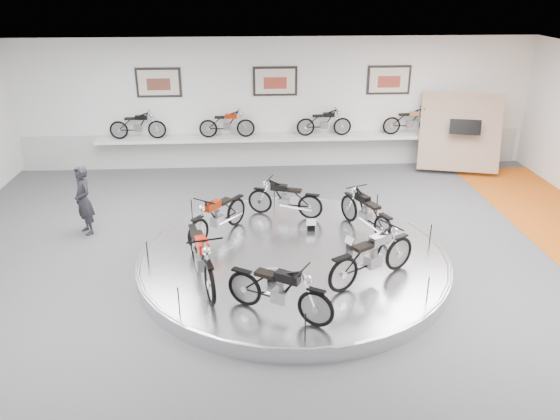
{
  "coord_description": "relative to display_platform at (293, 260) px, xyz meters",
  "views": [
    {
      "loc": [
        -0.92,
        -9.75,
        5.59
      ],
      "look_at": [
        -0.26,
        0.6,
        1.17
      ],
      "focal_mm": 35.0,
      "sensor_mm": 36.0,
      "label": 1
    }
  ],
  "objects": [
    {
      "name": "poster_center",
      "position": [
        0.0,
        6.66,
        2.55
      ],
      "size": [
        1.35,
        0.06,
        0.88
      ],
      "primitive_type": "cube",
      "color": "beige",
      "rests_on": "wall_back"
    },
    {
      "name": "bike_e",
      "position": [
        -0.43,
        -2.22,
        0.65
      ],
      "size": [
        1.76,
        1.4,
        1.0
      ],
      "primitive_type": null,
      "rotation": [
        0.0,
        0.0,
        5.74
      ],
      "color": "black",
      "rests_on": "display_platform"
    },
    {
      "name": "shelf_bike_c",
      "position": [
        1.5,
        6.4,
        1.27
      ],
      "size": [
        1.22,
        0.43,
        0.73
      ],
      "primitive_type": null,
      "color": "black",
      "rests_on": "shelf"
    },
    {
      "name": "bike_b",
      "position": [
        -0.03,
        1.97,
        0.61
      ],
      "size": [
        1.66,
        1.06,
        0.92
      ],
      "primitive_type": null,
      "rotation": [
        0.0,
        0.0,
        2.79
      ],
      "color": "black",
      "rests_on": "display_platform"
    },
    {
      "name": "display_platform",
      "position": [
        0.0,
        0.0,
        0.0
      ],
      "size": [
        6.4,
        6.4,
        0.3
      ],
      "primitive_type": "cylinder",
      "color": "silver",
      "rests_on": "floor"
    },
    {
      "name": "platform_rim",
      "position": [
        0.0,
        0.0,
        0.12
      ],
      "size": [
        6.4,
        6.4,
        0.1
      ],
      "primitive_type": "torus",
      "color": "#B2B2BA",
      "rests_on": "display_platform"
    },
    {
      "name": "bike_f",
      "position": [
        1.38,
        -1.16,
        0.68
      ],
      "size": [
        1.86,
        1.47,
        1.06
      ],
      "primitive_type": null,
      "rotation": [
        0.0,
        0.0,
        6.83
      ],
      "color": "#A0A1A5",
      "rests_on": "display_platform"
    },
    {
      "name": "display_panel",
      "position": [
        5.6,
        5.8,
        1.1
      ],
      "size": [
        2.56,
        1.52,
        2.3
      ],
      "primitive_type": "cube",
      "rotation": [
        -0.35,
        0.0,
        -0.26
      ],
      "color": "#9B7A63",
      "rests_on": "floor"
    },
    {
      "name": "shelf_bike_a",
      "position": [
        -4.2,
        6.4,
        1.27
      ],
      "size": [
        1.22,
        0.43,
        0.73
      ],
      "primitive_type": null,
      "color": "black",
      "rests_on": "shelf"
    },
    {
      "name": "wall_back",
      "position": [
        0.0,
        6.7,
        1.85
      ],
      "size": [
        16.0,
        0.0,
        16.0
      ],
      "primitive_type": "plane",
      "rotation": [
        1.57,
        0.0,
        0.0
      ],
      "color": "white",
      "rests_on": "floor"
    },
    {
      "name": "visitor",
      "position": [
        -4.73,
        1.96,
        0.68
      ],
      "size": [
        0.68,
        0.72,
        1.66
      ],
      "primitive_type": "imported",
      "rotation": [
        0.0,
        0.0,
        -0.92
      ],
      "color": "black",
      "rests_on": "floor"
    },
    {
      "name": "shelf_bike_d",
      "position": [
        4.2,
        6.4,
        1.27
      ],
      "size": [
        1.22,
        0.43,
        0.73
      ],
      "primitive_type": null,
      "color": "#A0A1A5",
      "rests_on": "shelf"
    },
    {
      "name": "poster_left",
      "position": [
        -3.5,
        6.66,
        2.55
      ],
      "size": [
        1.35,
        0.06,
        0.88
      ],
      "primitive_type": "cube",
      "color": "beige",
      "rests_on": "wall_back"
    },
    {
      "name": "ceiling",
      "position": [
        0.0,
        -0.3,
        3.85
      ],
      "size": [
        16.0,
        16.0,
        0.0
      ],
      "primitive_type": "plane",
      "rotation": [
        3.14,
        0.0,
        0.0
      ],
      "color": "white",
      "rests_on": "wall_back"
    },
    {
      "name": "bike_c",
      "position": [
        -1.59,
        0.96,
        0.65
      ],
      "size": [
        1.47,
        1.73,
        1.0
      ],
      "primitive_type": null,
      "rotation": [
        0.0,
        0.0,
        4.09
      ],
      "color": "#911F04",
      "rests_on": "display_platform"
    },
    {
      "name": "floor",
      "position": [
        0.0,
        -0.3,
        -0.15
      ],
      "size": [
        16.0,
        16.0,
        0.0
      ],
      "primitive_type": "plane",
      "color": "#4E4E51",
      "rests_on": "ground"
    },
    {
      "name": "poster_right",
      "position": [
        3.5,
        6.66,
        2.55
      ],
      "size": [
        1.35,
        0.06,
        0.88
      ],
      "primitive_type": "cube",
      "color": "beige",
      "rests_on": "wall_back"
    },
    {
      "name": "shelf_bike_b",
      "position": [
        -1.5,
        6.4,
        1.27
      ],
      "size": [
        1.22,
        0.43,
        0.73
      ],
      "primitive_type": null,
      "color": "#911F04",
      "rests_on": "shelf"
    },
    {
      "name": "shelf",
      "position": [
        0.0,
        6.4,
        0.85
      ],
      "size": [
        11.0,
        0.55,
        0.1
      ],
      "primitive_type": "cube",
      "color": "silver",
      "rests_on": "wall_back"
    },
    {
      "name": "bike_a",
      "position": [
        1.71,
        0.97,
        0.64
      ],
      "size": [
        1.19,
        1.75,
        0.98
      ],
      "primitive_type": null,
      "rotation": [
        0.0,
        0.0,
        1.98
      ],
      "color": "black",
      "rests_on": "display_platform"
    },
    {
      "name": "dado_band",
      "position": [
        0.0,
        6.68,
        0.4
      ],
      "size": [
        15.68,
        0.04,
        1.1
      ],
      "primitive_type": "cube",
      "color": "#BCBCBA",
      "rests_on": "floor"
    },
    {
      "name": "bike_d",
      "position": [
        -1.8,
        -1.03,
        0.71
      ],
      "size": [
        1.12,
        2.0,
        1.11
      ],
      "primitive_type": null,
      "rotation": [
        0.0,
        0.0,
        4.97
      ],
      "color": "red",
      "rests_on": "display_platform"
    }
  ]
}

